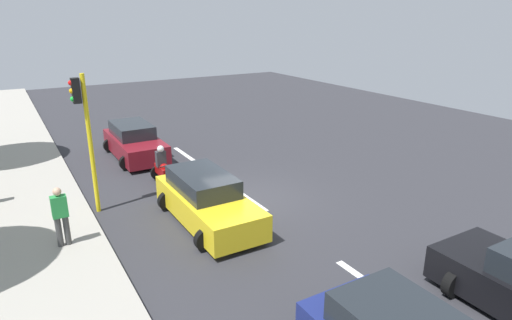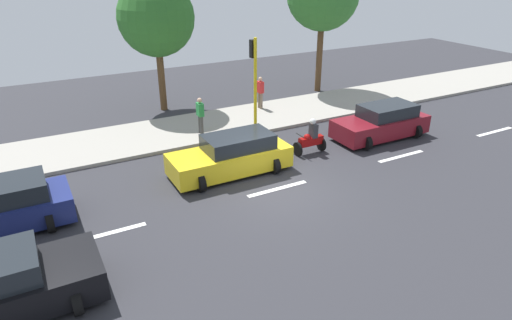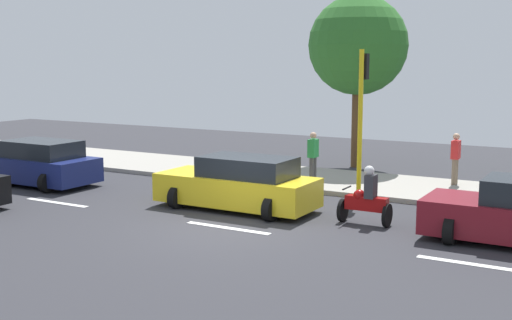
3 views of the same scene
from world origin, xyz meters
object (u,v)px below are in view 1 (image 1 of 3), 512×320
car_yellow_cab (207,200)px  traffic_light_corner (85,125)px  motorcycle (163,169)px  car_maroon (135,142)px  pedestrian_by_tree (61,215)px

car_yellow_cab → traffic_light_corner: size_ratio=1.02×
car_yellow_cab → traffic_light_corner: traffic_light_corner is taller
motorcycle → traffic_light_corner: traffic_light_corner is taller
car_maroon → motorcycle: size_ratio=2.91×
pedestrian_by_tree → traffic_light_corner: size_ratio=0.38×
car_yellow_cab → traffic_light_corner: 4.42m
motorcycle → pedestrian_by_tree: pedestrian_by_tree is taller
car_maroon → motorcycle: 3.87m
car_maroon → traffic_light_corner: 6.20m
traffic_light_corner → pedestrian_by_tree: bearing=60.0°
car_yellow_cab → pedestrian_by_tree: (4.10, -0.39, 0.35)m
pedestrian_by_tree → traffic_light_corner: bearing=-120.0°
motorcycle → traffic_light_corner: bearing=23.7°
car_yellow_cab → car_maroon: size_ratio=1.03×
motorcycle → car_yellow_cab: bearing=92.1°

